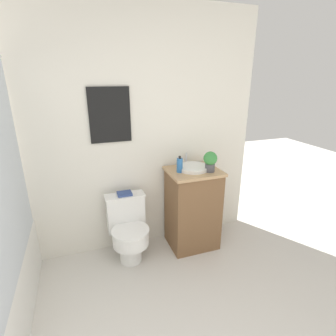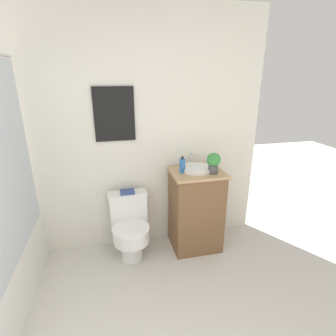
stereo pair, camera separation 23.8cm
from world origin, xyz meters
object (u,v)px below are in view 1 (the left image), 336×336
(sink, at_px, (193,168))
(potted_plant, at_px, (210,161))
(book_on_tank, at_px, (125,194))
(toilet, at_px, (129,229))
(soap_bottle, at_px, (180,165))

(sink, xyz_separation_m, potted_plant, (0.13, -0.12, 0.10))
(potted_plant, distance_m, book_on_tank, 0.94)
(sink, bearing_deg, potted_plant, -41.09)
(toilet, distance_m, soap_bottle, 0.84)
(toilet, distance_m, book_on_tank, 0.36)
(potted_plant, bearing_deg, soap_bottle, 163.25)
(sink, height_order, potted_plant, potted_plant)
(soap_bottle, xyz_separation_m, book_on_tank, (-0.55, 0.12, -0.28))
(potted_plant, xyz_separation_m, book_on_tank, (-0.85, 0.21, -0.33))
(toilet, relative_size, soap_bottle, 3.98)
(toilet, xyz_separation_m, soap_bottle, (0.55, -0.00, 0.63))
(book_on_tank, bearing_deg, soap_bottle, -12.17)
(toilet, relative_size, sink, 1.89)
(sink, xyz_separation_m, book_on_tank, (-0.72, 0.09, -0.23))
(soap_bottle, relative_size, potted_plant, 0.80)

